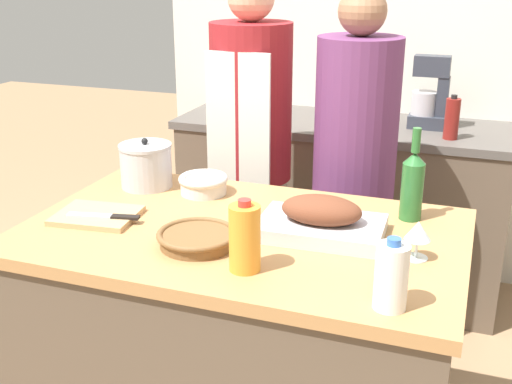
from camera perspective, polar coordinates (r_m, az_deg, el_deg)
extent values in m
cube|color=brown|center=(2.24, -1.14, -14.63)|extent=(1.32, 0.82, 0.87)
cube|color=#B27F4C|center=(2.01, -1.23, -3.84)|extent=(1.37, 0.85, 0.04)
cube|color=brown|center=(3.49, 7.50, -1.48)|extent=(1.67, 0.58, 0.88)
cube|color=#56514C|center=(3.35, 7.86, 5.85)|extent=(1.72, 0.60, 0.04)
cube|color=silver|center=(3.62, 9.36, 12.88)|extent=(2.22, 0.10, 2.55)
cube|color=#BCBCC1|center=(1.96, 5.78, -3.20)|extent=(0.39, 0.26, 0.04)
ellipsoid|color=brown|center=(1.94, 5.84, -1.61)|extent=(0.25, 0.16, 0.09)
cylinder|color=brown|center=(1.89, -5.25, -4.25)|extent=(0.22, 0.22, 0.04)
torus|color=brown|center=(1.89, -5.26, -3.74)|extent=(0.24, 0.24, 0.02)
cube|color=tan|center=(2.15, -13.97, -2.05)|extent=(0.28, 0.23, 0.02)
cylinder|color=#B7B7BC|center=(2.39, -9.74, 2.21)|extent=(0.19, 0.19, 0.15)
cylinder|color=#B7B7BC|center=(2.37, -9.85, 4.06)|extent=(0.19, 0.19, 0.01)
sphere|color=black|center=(2.36, -9.88, 4.48)|extent=(0.02, 0.02, 0.02)
cylinder|color=beige|center=(2.31, -4.69, 0.53)|extent=(0.16, 0.16, 0.05)
torus|color=beige|center=(2.30, -4.71, 1.17)|extent=(0.18, 0.18, 0.03)
cylinder|color=orange|center=(1.71, -1.01, -4.14)|extent=(0.09, 0.09, 0.18)
cylinder|color=red|center=(1.67, -1.03, -0.97)|extent=(0.04, 0.04, 0.02)
cylinder|color=white|center=(1.57, 11.93, -7.39)|extent=(0.08, 0.08, 0.16)
cylinder|color=#3360B2|center=(1.53, 12.17, -4.35)|extent=(0.03, 0.03, 0.02)
cylinder|color=#28662D|center=(2.11, 13.68, 0.04)|extent=(0.07, 0.07, 0.19)
cone|color=#28662D|center=(2.07, 13.93, 2.95)|extent=(0.07, 0.07, 0.04)
cylinder|color=#28662D|center=(2.06, 14.06, 4.48)|extent=(0.03, 0.03, 0.08)
cylinder|color=silver|center=(1.87, 13.99, -5.69)|extent=(0.07, 0.07, 0.00)
cylinder|color=silver|center=(1.86, 14.07, -4.88)|extent=(0.01, 0.01, 0.05)
cone|color=silver|center=(1.83, 14.21, -3.34)|extent=(0.07, 0.07, 0.05)
cube|color=#B7B7BC|center=(2.12, -14.57, -2.02)|extent=(0.15, 0.06, 0.01)
cube|color=black|center=(2.08, -11.54, -2.20)|extent=(0.09, 0.05, 0.01)
cube|color=#333842|center=(3.31, 14.96, 6.12)|extent=(0.18, 0.14, 0.06)
cylinder|color=#B7B7BC|center=(3.30, 14.71, 7.65)|extent=(0.13, 0.13, 0.11)
cube|color=#333842|center=(3.28, 16.26, 8.15)|extent=(0.05, 0.08, 0.19)
cube|color=#333842|center=(3.26, 15.39, 10.76)|extent=(0.17, 0.08, 0.10)
cylinder|color=maroon|center=(3.11, 17.02, 6.22)|extent=(0.07, 0.07, 0.19)
cylinder|color=black|center=(3.09, 17.21, 8.09)|extent=(0.03, 0.03, 0.02)
cylinder|color=#B28E2D|center=(3.24, 8.07, 6.94)|extent=(0.06, 0.06, 0.14)
cylinder|color=black|center=(3.22, 8.13, 8.28)|extent=(0.03, 0.03, 0.02)
cube|color=beige|center=(2.99, -0.38, -5.90)|extent=(0.28, 0.20, 0.80)
cylinder|color=maroon|center=(2.75, -0.42, 7.96)|extent=(0.35, 0.35, 0.67)
cube|color=silver|center=(2.65, -1.58, 3.23)|extent=(0.27, 0.02, 0.85)
cube|color=beige|center=(2.87, 8.18, -7.53)|extent=(0.30, 0.24, 0.78)
cylinder|color=#663360|center=(2.62, 8.94, 6.45)|extent=(0.34, 0.34, 0.65)
sphere|color=#996B4C|center=(2.56, 9.45, 15.59)|extent=(0.19, 0.19, 0.19)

